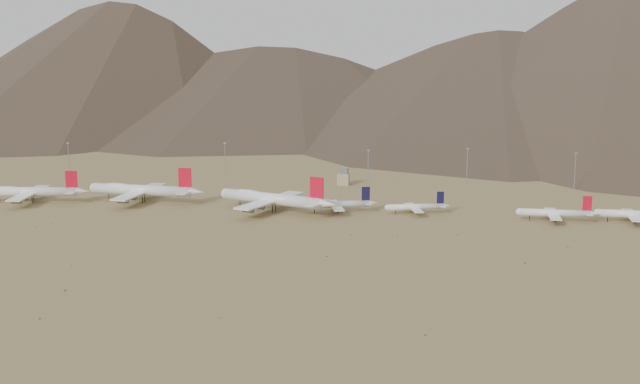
% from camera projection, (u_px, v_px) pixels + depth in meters
% --- Properties ---
extents(ground, '(3000.00, 3000.00, 0.00)m').
position_uv_depth(ground, '(257.00, 220.00, 449.82)').
color(ground, '#99834F').
rests_on(ground, ground).
extents(mountain_ridge, '(4400.00, 1000.00, 300.00)m').
position_uv_depth(mountain_ridge, '(403.00, 9.00, 1290.26)').
color(mountain_ridge, '#4A392C').
rests_on(mountain_ridge, ground).
extents(widebody_west, '(67.19, 52.44, 20.10)m').
position_uv_depth(widebody_west, '(31.00, 192.00, 497.60)').
color(widebody_west, white).
rests_on(widebody_west, ground).
extents(widebody_centre, '(76.71, 58.91, 22.77)m').
position_uv_depth(widebody_centre, '(142.00, 190.00, 497.78)').
color(widebody_centre, white).
rests_on(widebody_centre, ground).
extents(widebody_east, '(75.81, 60.32, 23.38)m').
position_uv_depth(widebody_east, '(273.00, 199.00, 469.40)').
color(widebody_east, white).
rests_on(widebody_east, ground).
extents(narrowbody_a, '(43.42, 32.34, 14.87)m').
position_uv_depth(narrowbody_a, '(339.00, 204.00, 469.43)').
color(narrowbody_a, white).
rests_on(narrowbody_a, ground).
extents(narrowbody_b, '(37.88, 28.16, 12.92)m').
position_uv_depth(narrowbody_b, '(417.00, 207.00, 465.39)').
color(narrowbody_b, white).
rests_on(narrowbody_b, ground).
extents(narrowbody_c, '(45.56, 32.60, 15.03)m').
position_uv_depth(narrowbody_c, '(556.00, 213.00, 445.50)').
color(narrowbody_c, white).
rests_on(narrowbody_c, ground).
extents(narrowbody_d, '(46.83, 33.37, 15.46)m').
position_uv_depth(narrowbody_d, '(636.00, 214.00, 441.92)').
color(narrowbody_d, white).
rests_on(narrowbody_d, ground).
extents(control_tower, '(8.00, 8.00, 12.00)m').
position_uv_depth(control_tower, '(344.00, 177.00, 559.04)').
color(control_tower, tan).
rests_on(control_tower, ground).
extents(mast_far_west, '(2.00, 0.60, 25.70)m').
position_uv_depth(mast_far_west, '(69.00, 158.00, 589.05)').
color(mast_far_west, gray).
rests_on(mast_far_west, ground).
extents(mast_west, '(2.00, 0.60, 25.70)m').
position_uv_depth(mast_west, '(225.00, 158.00, 589.13)').
color(mast_west, gray).
rests_on(mast_west, ground).
extents(mast_centre, '(2.00, 0.60, 25.70)m').
position_uv_depth(mast_centre, '(368.00, 166.00, 550.17)').
color(mast_centre, gray).
rests_on(mast_centre, ground).
extents(mast_east, '(2.00, 0.60, 25.70)m').
position_uv_depth(mast_east, '(467.00, 164.00, 559.72)').
color(mast_east, gray).
rests_on(mast_east, ground).
extents(mast_far_east, '(2.00, 0.60, 25.70)m').
position_uv_depth(mast_far_east, '(575.00, 170.00, 536.44)').
color(mast_far_east, gray).
rests_on(mast_far_east, ground).
extents(desert_scrub, '(421.33, 168.03, 0.92)m').
position_uv_depth(desert_scrub, '(302.00, 260.00, 367.06)').
color(desert_scrub, olive).
rests_on(desert_scrub, ground).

